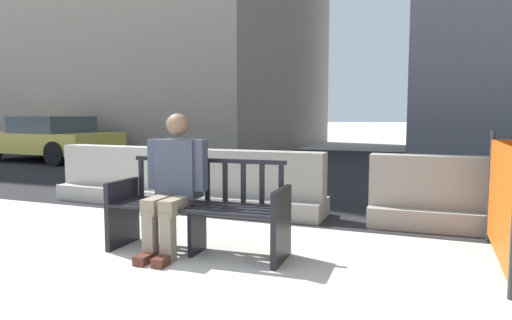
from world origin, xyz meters
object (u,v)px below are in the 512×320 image
at_px(jersey_barrier_left, 122,179).
at_px(car_taxi_near, 50,139).
at_px(jersey_barrier_centre, 250,188).
at_px(street_bench, 198,211).
at_px(jersey_barrier_right, 460,200).
at_px(seated_person, 174,180).

relative_size(jersey_barrier_left, car_taxi_near, 0.49).
distance_m(jersey_barrier_centre, car_taxi_near, 9.26).
distance_m(street_bench, jersey_barrier_right, 3.00).
relative_size(seated_person, jersey_barrier_left, 0.65).
bearing_deg(jersey_barrier_right, jersey_barrier_left, -179.97).
bearing_deg(jersey_barrier_centre, jersey_barrier_left, 176.99).
relative_size(street_bench, jersey_barrier_right, 0.85).
bearing_deg(street_bench, car_taxi_near, 142.91).
distance_m(jersey_barrier_right, car_taxi_near, 11.50).
distance_m(street_bench, jersey_barrier_centre, 1.78).
bearing_deg(seated_person, car_taxi_near, 141.88).
bearing_deg(jersey_barrier_centre, jersey_barrier_right, 2.58).
bearing_deg(jersey_barrier_right, street_bench, -141.18).
xyz_separation_m(jersey_barrier_right, car_taxi_near, (-10.63, 4.39, 0.30)).
relative_size(street_bench, jersey_barrier_left, 0.85).
height_order(street_bench, jersey_barrier_centre, street_bench).
xyz_separation_m(jersey_barrier_centre, jersey_barrier_left, (-2.13, 0.11, 0.00)).
distance_m(jersey_barrier_centre, jersey_barrier_right, 2.54).
bearing_deg(street_bench, jersey_barrier_centre, 96.55).
bearing_deg(car_taxi_near, jersey_barrier_left, -36.39).
height_order(jersey_barrier_centre, jersey_barrier_right, same).
bearing_deg(seated_person, jersey_barrier_left, 137.45).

